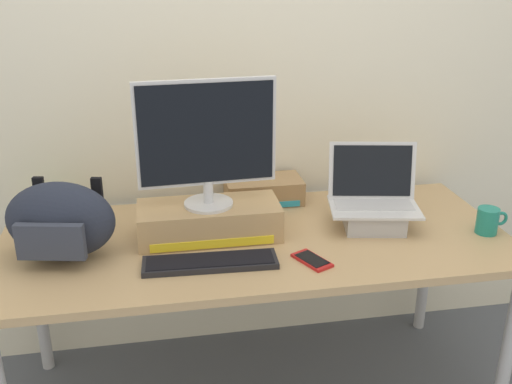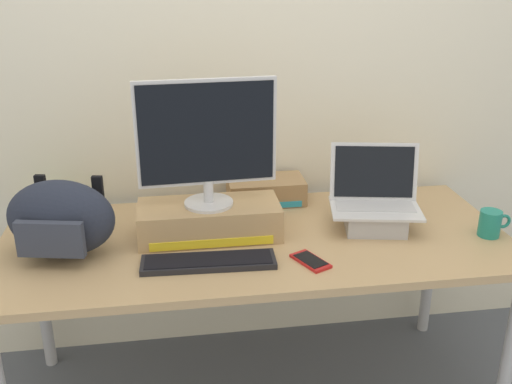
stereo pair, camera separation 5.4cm
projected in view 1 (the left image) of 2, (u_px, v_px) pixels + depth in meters
back_wall at (235, 60)px, 2.44m from camera, size 7.00×0.10×2.60m
desk at (256, 252)px, 2.21m from camera, size 1.88×0.80×0.73m
toner_box_yellow at (209, 221)px, 2.18m from camera, size 0.52×0.23×0.12m
desktop_monitor at (207, 141)px, 2.06m from camera, size 0.50×0.18×0.46m
open_laptop at (373, 210)px, 2.26m from camera, size 0.37×0.29×0.31m
external_keyboard at (210, 262)px, 1.98m from camera, size 0.46×0.14×0.02m
messenger_backpack at (60, 221)px, 2.00m from camera, size 0.40×0.28×0.27m
coffee_mug at (488, 221)px, 2.20m from camera, size 0.12×0.08×0.10m
cell_phone at (312, 260)px, 2.01m from camera, size 0.13×0.16×0.01m
plush_toy at (46, 207)px, 2.30m from camera, size 0.12×0.12×0.12m
toner_box_cyan at (264, 190)px, 2.49m from camera, size 0.32×0.18×0.10m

